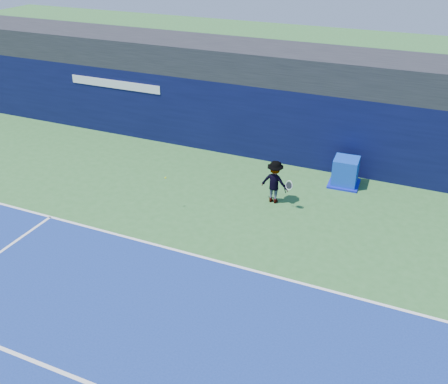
% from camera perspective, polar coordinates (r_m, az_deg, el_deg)
% --- Properties ---
extents(ground, '(80.00, 80.00, 0.00)m').
position_cam_1_polar(ground, '(12.82, -10.85, -13.99)').
color(ground, '#326B30').
rests_on(ground, ground).
extents(baseline, '(24.00, 0.10, 0.01)m').
position_cam_1_polar(baseline, '(14.78, -4.45, -6.92)').
color(baseline, white).
rests_on(baseline, ground).
extents(service_line, '(24.00, 0.10, 0.01)m').
position_cam_1_polar(service_line, '(11.75, -16.53, -19.73)').
color(service_line, white).
rests_on(service_line, ground).
extents(stadium_band, '(36.00, 3.00, 1.20)m').
position_cam_1_polar(stadium_band, '(20.52, 6.58, 14.37)').
color(stadium_band, black).
rests_on(stadium_band, back_wall_assembly).
extents(back_wall_assembly, '(36.00, 1.03, 3.00)m').
position_cam_1_polar(back_wall_assembly, '(20.23, 5.36, 7.99)').
color(back_wall_assembly, black).
rests_on(back_wall_assembly, ground).
extents(equipment_cart, '(1.14, 1.14, 1.04)m').
position_cam_1_polar(equipment_cart, '(18.76, 13.68, 2.14)').
color(equipment_cart, '#0D38BA').
rests_on(equipment_cart, ground).
extents(tennis_player, '(1.25, 0.71, 1.53)m').
position_cam_1_polar(tennis_player, '(17.04, 5.82, 1.16)').
color(tennis_player, white).
rests_on(tennis_player, ground).
extents(tennis_ball, '(0.06, 0.06, 0.06)m').
position_cam_1_polar(tennis_ball, '(16.46, -6.70, 1.63)').
color(tennis_ball, '#C8D417').
rests_on(tennis_ball, ground).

